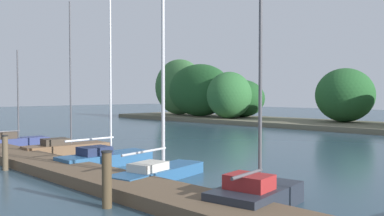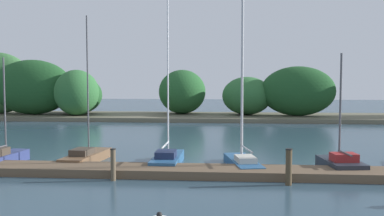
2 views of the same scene
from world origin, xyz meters
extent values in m
cube|color=brown|center=(0.00, 12.53, 0.17)|extent=(23.89, 1.80, 0.35)
cube|color=#66604C|center=(0.00, 38.07, 0.20)|extent=(58.35, 8.00, 0.40)
ellipsoid|color=#1E4C23|center=(7.72, 37.75, 2.83)|extent=(7.25, 3.83, 4.85)
ellipsoid|color=#2D6633|center=(2.80, 38.74, 2.32)|extent=(5.00, 5.07, 3.83)
ellipsoid|color=#235628|center=(-3.86, 39.50, 2.68)|extent=(4.85, 4.99, 4.56)
ellipsoid|color=#2D6633|center=(-14.04, 36.44, 2.66)|extent=(4.38, 4.35, 4.52)
ellipsoid|color=#1E4C23|center=(-19.00, 37.34, 3.18)|extent=(8.38, 4.08, 5.56)
ellipsoid|color=#1E4C23|center=(-14.60, 39.31, 2.31)|extent=(4.39, 4.66, 3.82)
cube|color=navy|center=(-9.59, 14.03, 0.26)|extent=(1.13, 3.18, 0.52)
cube|color=navy|center=(-9.48, 15.43, 0.23)|extent=(0.55, 0.82, 0.44)
cylinder|color=#4C4C51|center=(-9.57, 14.26, 2.78)|extent=(0.08, 0.08, 4.51)
cube|color=brown|center=(-5.89, 14.93, 0.23)|extent=(1.53, 3.82, 0.45)
cube|color=brown|center=(-5.70, 16.59, 0.20)|extent=(0.72, 0.99, 0.38)
cube|color=#3D3328|center=(-5.94, 14.46, 0.60)|extent=(0.96, 1.20, 0.29)
cylinder|color=#4C4C51|center=(-5.86, 15.20, 3.76)|extent=(0.08, 0.08, 6.61)
cube|color=#285684|center=(-1.88, 14.47, 0.24)|extent=(1.17, 3.68, 0.47)
cube|color=#285684|center=(-1.87, 16.13, 0.21)|extent=(0.64, 0.92, 0.40)
cube|color=#1E2847|center=(-1.88, 14.01, 0.63)|extent=(0.88, 1.10, 0.31)
cylinder|color=silver|center=(-1.88, 14.75, 4.25)|extent=(0.07, 0.07, 7.55)
cylinder|color=silver|center=(-1.88, 13.82, 1.08)|extent=(0.08, 2.05, 0.07)
cube|color=#285684|center=(1.60, 14.20, 0.19)|extent=(1.79, 3.95, 0.38)
cube|color=#285684|center=(1.27, 15.89, 0.17)|extent=(0.76, 1.05, 0.33)
cube|color=beige|center=(1.70, 13.73, 0.51)|extent=(1.00, 1.28, 0.25)
cylinder|color=#B7B7BC|center=(1.55, 14.48, 4.22)|extent=(0.12, 0.12, 7.66)
cylinder|color=#B7B7BC|center=(1.73, 13.58, 1.00)|extent=(0.47, 2.03, 0.07)
cube|color=#232833|center=(5.81, 13.76, 0.27)|extent=(1.71, 2.79, 0.53)
cube|color=#232833|center=(5.65, 14.94, 0.24)|extent=(0.83, 0.75, 0.45)
cube|color=maroon|center=(5.85, 13.44, 0.70)|extent=(1.12, 0.92, 0.35)
cylinder|color=#4C4C51|center=(5.78, 13.96, 2.84)|extent=(0.09, 0.09, 4.61)
cylinder|color=#4C4C51|center=(5.86, 13.35, 0.90)|extent=(0.27, 1.37, 0.08)
cylinder|color=brown|center=(-3.60, 11.36, 0.62)|extent=(0.20, 0.20, 1.24)
cylinder|color=black|center=(-3.60, 11.36, 1.26)|extent=(0.23, 0.23, 0.04)
cylinder|color=#4C3D28|center=(3.23, 11.21, 0.68)|extent=(0.24, 0.24, 1.36)
cylinder|color=black|center=(3.23, 11.21, 1.38)|extent=(0.28, 0.28, 0.04)
sphere|color=black|center=(-0.84, 5.66, 0.51)|extent=(0.15, 0.15, 0.15)
camera|label=1|loc=(11.75, 5.65, 2.78)|focal=38.61mm
camera|label=2|loc=(0.93, -5.26, 4.04)|focal=40.53mm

